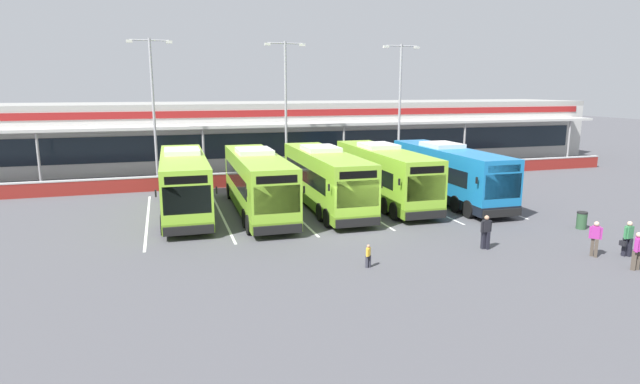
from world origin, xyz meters
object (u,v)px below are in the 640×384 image
object	(u,v)px
pedestrian_approaching_bus	(486,231)
lamp_post_east	(400,101)
pedestrian_in_dark_coat	(637,250)
coach_bus_left_centre	(258,183)
litter_bin	(582,220)
coach_bus_centre	(325,179)
pedestrian_near_bin	(595,238)
coach_bus_rightmost	(448,174)
pedestrian_with_handbag	(628,238)
lamp_post_west	(153,103)
coach_bus_leftmost	(184,184)
coach_bus_right_centre	(383,175)
lamp_post_centre	(286,102)
pedestrian_child	(368,255)

from	to	relation	value
pedestrian_approaching_bus	lamp_post_east	size ratio (longest dim) A/B	0.15
pedestrian_in_dark_coat	coach_bus_left_centre	bearing A→B (deg)	132.18
pedestrian_approaching_bus	litter_bin	distance (m)	7.22
coach_bus_centre	pedestrian_near_bin	size ratio (longest dim) A/B	7.52
coach_bus_rightmost	pedestrian_in_dark_coat	distance (m)	14.34
pedestrian_with_handbag	litter_bin	xyz separation A→B (m)	(1.60, 4.34, -0.39)
lamp_post_west	litter_bin	bearing A→B (deg)	-42.23
lamp_post_east	coach_bus_leftmost	bearing A→B (deg)	-153.08
coach_bus_right_centre	litter_bin	distance (m)	11.98
pedestrian_approaching_bus	lamp_post_centre	xyz separation A→B (m)	(-4.59, 21.05, 5.42)
pedestrian_with_handbag	pedestrian_near_bin	size ratio (longest dim) A/B	1.00
coach_bus_right_centre	pedestrian_approaching_bus	world-z (taller)	coach_bus_right_centre
coach_bus_rightmost	lamp_post_centre	bearing A→B (deg)	127.39
coach_bus_right_centre	pedestrian_in_dark_coat	bearing A→B (deg)	-72.54
pedestrian_near_bin	coach_bus_left_centre	bearing A→B (deg)	135.62
coach_bus_right_centre	pedestrian_approaching_bus	size ratio (longest dim) A/B	7.52
litter_bin	coach_bus_centre	bearing A→B (deg)	142.81
coach_bus_leftmost	pedestrian_in_dark_coat	bearing A→B (deg)	-42.05
coach_bus_rightmost	lamp_post_east	bearing A→B (deg)	82.20
litter_bin	pedestrian_in_dark_coat	bearing A→B (deg)	-115.13
pedestrian_in_dark_coat	lamp_post_west	xyz separation A→B (m)	(-19.02, 25.62, 5.42)
pedestrian_with_handbag	pedestrian_near_bin	xyz separation A→B (m)	(-1.42, 0.40, 0.02)
coach_bus_left_centre	lamp_post_west	xyz separation A→B (m)	(-5.83, 11.06, 4.50)
pedestrian_child	lamp_post_west	world-z (taller)	lamp_post_west
coach_bus_rightmost	pedestrian_with_handbag	size ratio (longest dim) A/B	7.52
lamp_post_east	pedestrian_in_dark_coat	bearing A→B (deg)	-92.36
coach_bus_centre	pedestrian_in_dark_coat	world-z (taller)	coach_bus_centre
pedestrian_child	pedestrian_near_bin	bearing A→B (deg)	-8.77
coach_bus_centre	pedestrian_approaching_bus	bearing A→B (deg)	-66.07
coach_bus_rightmost	lamp_post_centre	world-z (taller)	lamp_post_centre
pedestrian_near_bin	lamp_post_west	xyz separation A→B (m)	(-18.75, 23.71, 5.42)
coach_bus_rightmost	pedestrian_in_dark_coat	xyz separation A→B (m)	(0.44, -14.30, -0.91)
pedestrian_in_dark_coat	coach_bus_leftmost	bearing A→B (deg)	137.95
lamp_post_centre	pedestrian_child	bearing A→B (deg)	-94.26
pedestrian_with_handbag	pedestrian_approaching_bus	world-z (taller)	same
lamp_post_east	coach_bus_rightmost	bearing A→B (deg)	-97.80
coach_bus_rightmost	pedestrian_approaching_bus	distance (m)	10.77
pedestrian_near_bin	lamp_post_centre	size ratio (longest dim) A/B	0.15
pedestrian_approaching_bus	lamp_post_west	size ratio (longest dim) A/B	0.15
coach_bus_centre	pedestrian_in_dark_coat	bearing A→B (deg)	-58.79
lamp_post_west	lamp_post_east	world-z (taller)	same
lamp_post_centre	lamp_post_east	xyz separation A→B (m)	(9.91, -0.25, 0.00)
pedestrian_child	lamp_post_west	distance (m)	24.40
coach_bus_left_centre	pedestrian_child	size ratio (longest dim) A/B	12.13
lamp_post_west	lamp_post_centre	distance (m)	10.15
coach_bus_right_centre	lamp_post_centre	distance (m)	11.91
lamp_post_west	coach_bus_rightmost	bearing A→B (deg)	-31.34
lamp_post_west	litter_bin	world-z (taller)	lamp_post_west
lamp_post_east	litter_bin	size ratio (longest dim) A/B	11.83
coach_bus_leftmost	lamp_post_east	distance (m)	21.19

